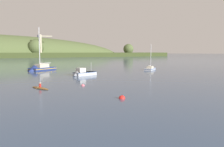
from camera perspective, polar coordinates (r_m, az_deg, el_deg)
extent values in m
sphere|color=#4C5B33|center=(236.86, -18.31, 6.21)|extent=(15.26, 15.26, 15.26)
sphere|color=#4C5B33|center=(285.04, 4.08, 6.06)|extent=(12.40, 12.40, 12.40)
cube|color=#4C4C51|center=(231.69, -17.15, 4.03)|extent=(5.40, 5.40, 2.00)
cylinder|color=#BCB293|center=(231.75, -17.22, 6.74)|extent=(2.00, 2.00, 19.95)
cylinder|color=#BCB293|center=(232.24, -16.07, 8.84)|extent=(11.92, 4.28, 1.10)
cube|color=#333338|center=(232.13, -17.82, 8.79)|extent=(2.61, 3.21, 2.39)
cube|color=#ADB2BC|center=(69.02, 9.38, 0.92)|extent=(5.64, 4.62, 0.99)
cone|color=#ADB2BC|center=(71.61, 9.94, 1.07)|extent=(2.19, 2.39, 1.98)
cube|color=navy|center=(69.00, 9.39, 1.12)|extent=(5.66, 4.64, 0.11)
cube|color=#BCB299|center=(69.09, 9.42, 1.58)|extent=(2.79, 2.48, 0.60)
cylinder|color=silver|center=(69.48, 9.58, 4.29)|extent=(0.14, 0.14, 7.10)
cylinder|color=silver|center=(68.23, 9.24, 1.92)|extent=(2.45, 1.61, 0.12)
cube|color=navy|center=(69.87, -16.78, 0.82)|extent=(8.65, 6.66, 1.52)
cone|color=navy|center=(67.07, -19.23, 0.58)|extent=(3.23, 3.64, 3.04)
cube|color=gold|center=(69.84, -16.79, 1.14)|extent=(8.67, 6.69, 0.16)
cube|color=#BCB299|center=(69.64, -16.92, 1.86)|extent=(4.24, 3.64, 1.05)
cylinder|color=silver|center=(68.97, -17.52, 6.12)|extent=(0.22, 0.22, 11.41)
cylinder|color=silver|center=(70.54, -16.18, 2.47)|extent=(3.84, 2.19, 0.18)
cube|color=#ADB2BC|center=(52.48, -6.70, -0.23)|extent=(5.67, 3.23, 1.08)
cone|color=#ADB2BC|center=(50.81, -9.01, -0.45)|extent=(1.24, 1.98, 1.83)
cube|color=navy|center=(52.43, -6.71, 0.31)|extent=(5.68, 3.27, 0.08)
cube|color=silver|center=(51.64, -7.73, 0.81)|extent=(1.96, 1.81, 0.99)
cube|color=#192833|center=(51.15, -8.40, 0.93)|extent=(0.35, 1.28, 0.55)
cylinder|color=#B2B2B7|center=(53.59, -5.17, 1.59)|extent=(0.06, 0.06, 2.08)
ellipsoid|color=brown|center=(34.96, -17.35, -3.47)|extent=(1.84, 4.20, 0.30)
cylinder|color=#B21E19|center=(34.91, -17.37, -2.92)|extent=(0.39, 0.39, 0.55)
sphere|color=tan|center=(34.86, -17.38, -2.28)|extent=(0.22, 0.22, 0.22)
cylinder|color=olive|center=(34.65, -17.81, -3.12)|extent=(1.22, 0.35, 0.89)
sphere|color=red|center=(26.36, 2.47, -6.21)|extent=(0.75, 0.75, 0.75)
cylinder|color=black|center=(26.28, 2.48, -5.32)|extent=(0.04, 0.04, 0.08)
sphere|color=#E06675|center=(36.45, -7.20, -3.03)|extent=(0.54, 0.54, 0.54)
cylinder|color=black|center=(36.40, -7.21, -2.54)|extent=(0.04, 0.04, 0.08)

